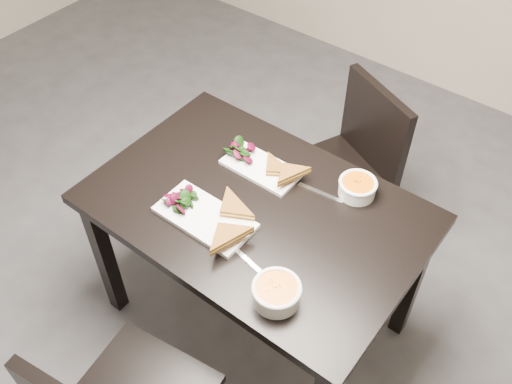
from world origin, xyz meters
TOP-DOWN VIEW (x-y plane):
  - ground at (0.00, 0.00)m, footprint 5.00×5.00m
  - table at (0.44, 0.36)m, footprint 1.20×0.80m
  - chair_far at (0.47, 1.03)m, footprint 0.56×0.56m
  - plate_near at (0.34, 0.20)m, footprint 0.36×0.18m
  - sandwich_near at (0.40, 0.22)m, footprint 0.22×0.20m
  - salad_near at (0.24, 0.20)m, footprint 0.11×0.10m
  - soup_bowl_near at (0.73, 0.09)m, footprint 0.16×0.16m
  - cutlery_near at (0.56, 0.15)m, footprint 0.18×0.05m
  - plate_far at (0.34, 0.52)m, footprint 0.30×0.15m
  - sandwich_far at (0.41, 0.51)m, footprint 0.19×0.18m
  - salad_far at (0.24, 0.52)m, footprint 0.09×0.08m
  - soup_bowl_far at (0.70, 0.64)m, footprint 0.14×0.14m
  - cutlery_far at (0.59, 0.56)m, footprint 0.18×0.04m

SIDE VIEW (x-z plane):
  - ground at x=0.00m, z-range 0.00..0.00m
  - chair_far at x=0.47m, z-range 0.06..0.91m
  - table at x=0.44m, z-range 0.28..1.03m
  - cutlery_near at x=0.56m, z-range 0.75..0.75m
  - cutlery_far at x=0.59m, z-range 0.75..0.75m
  - plate_far at x=0.34m, z-range 0.75..0.77m
  - plate_near at x=0.34m, z-range 0.75..0.77m
  - salad_far at x=0.24m, z-range 0.77..0.81m
  - soup_bowl_far at x=0.70m, z-range 0.75..0.82m
  - sandwich_far at x=0.41m, z-range 0.77..0.81m
  - soup_bowl_near at x=0.73m, z-range 0.75..0.82m
  - salad_near at x=0.24m, z-range 0.77..0.82m
  - sandwich_near at x=0.40m, z-range 0.77..0.83m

